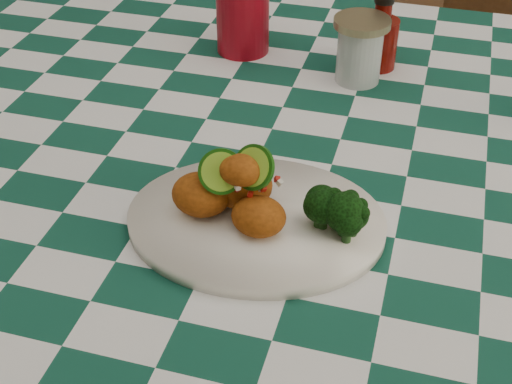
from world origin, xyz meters
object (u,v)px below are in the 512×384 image
(dining_table, at_px, (324,324))
(fried_chicken_pile, at_px, (243,185))
(red_tumbler, at_px, (243,7))
(ketchup_bottle, at_px, (381,31))
(wooden_chair_right, at_px, (512,108))
(mason_jar, at_px, (360,50))
(plate, at_px, (256,222))
(wooden_chair_left, at_px, (250,76))

(dining_table, distance_m, fried_chicken_pile, 0.51)
(fried_chicken_pile, bearing_deg, red_tumbler, 106.59)
(ketchup_bottle, distance_m, wooden_chair_right, 0.64)
(dining_table, bearing_deg, ketchup_bottle, 85.46)
(fried_chicken_pile, xyz_separation_m, wooden_chair_right, (0.38, 0.91, -0.35))
(red_tumbler, xyz_separation_m, mason_jar, (0.21, -0.05, -0.03))
(plate, relative_size, red_tumbler, 1.99)
(dining_table, xyz_separation_m, wooden_chair_right, (0.30, 0.68, 0.10))
(mason_jar, height_order, wooden_chair_right, wooden_chair_right)
(dining_table, relative_size, ketchup_bottle, 12.90)
(red_tumbler, bearing_deg, dining_table, -47.37)
(ketchup_bottle, bearing_deg, fried_chicken_pile, -102.22)
(plate, bearing_deg, mason_jar, 81.80)
(wooden_chair_left, bearing_deg, red_tumbler, -57.41)
(red_tumbler, bearing_deg, plate, -71.56)
(mason_jar, height_order, wooden_chair_left, wooden_chair_left)
(dining_table, relative_size, fried_chicken_pile, 12.25)
(dining_table, height_order, red_tumbler, red_tumbler)
(red_tumbler, xyz_separation_m, wooden_chair_right, (0.52, 0.45, -0.37))
(plate, relative_size, ketchup_bottle, 2.45)
(ketchup_bottle, bearing_deg, plate, -100.27)
(mason_jar, bearing_deg, dining_table, -88.03)
(mason_jar, xyz_separation_m, wooden_chair_left, (-0.33, 0.52, -0.36))
(plate, distance_m, fried_chicken_pile, 0.05)
(wooden_chair_left, height_order, wooden_chair_right, wooden_chair_right)
(dining_table, distance_m, mason_jar, 0.48)
(red_tumbler, bearing_deg, wooden_chair_right, 40.84)
(red_tumbler, distance_m, wooden_chair_left, 0.62)
(wooden_chair_left, xyz_separation_m, wooden_chair_right, (0.64, -0.02, 0.02))
(plate, distance_m, mason_jar, 0.41)
(fried_chicken_pile, relative_size, ketchup_bottle, 1.05)
(dining_table, height_order, mason_jar, mason_jar)
(wooden_chair_left, bearing_deg, mason_jar, -39.47)
(red_tumbler, bearing_deg, fried_chicken_pile, -73.41)
(plate, xyz_separation_m, wooden_chair_left, (-0.28, 0.92, -0.32))
(dining_table, relative_size, wooden_chair_left, 1.75)
(wooden_chair_right, bearing_deg, fried_chicken_pile, -104.27)
(dining_table, relative_size, red_tumbler, 10.48)
(dining_table, distance_m, red_tumbler, 0.57)
(plate, xyz_separation_m, ketchup_bottle, (0.08, 0.46, 0.06))
(ketchup_bottle, distance_m, wooden_chair_left, 0.70)
(wooden_chair_right, bearing_deg, mason_jar, -112.92)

